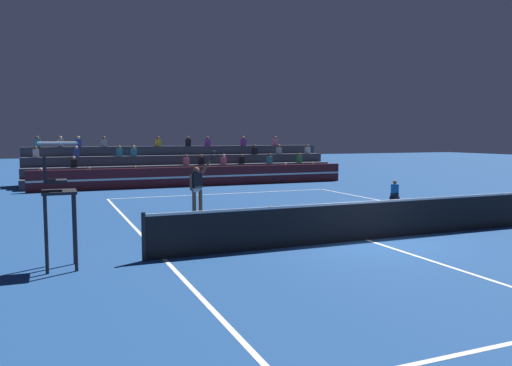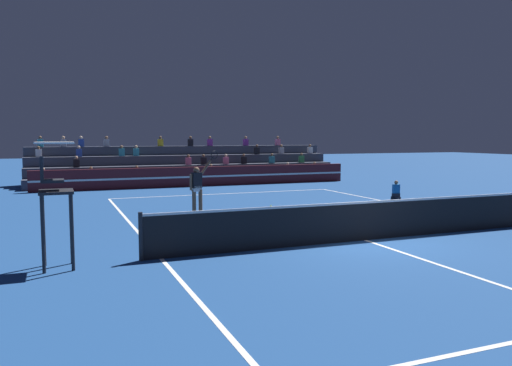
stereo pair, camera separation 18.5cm
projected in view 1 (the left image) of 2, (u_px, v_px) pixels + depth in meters
name	position (u px, v px, depth m)	size (l,w,h in m)	color
ground_plane	(367.00, 240.00, 13.45)	(120.00, 120.00, 0.00)	navy
court_lines	(367.00, 240.00, 13.45)	(11.10, 23.90, 0.01)	white
tennis_net	(367.00, 220.00, 13.40)	(12.00, 0.10, 1.10)	black
sponsor_banner_wall	(200.00, 176.00, 28.14)	(18.00, 0.26, 1.10)	#51191E
bleacher_stand	(186.00, 168.00, 31.03)	(18.69, 3.80, 2.83)	#383D4C
umpire_chair	(57.00, 188.00, 10.35)	(0.76, 0.84, 2.67)	black
ball_kid_courtside	(395.00, 192.00, 22.26)	(0.30, 0.36, 0.84)	black
tennis_player	(197.00, 187.00, 17.75)	(1.23, 0.51, 2.34)	brown
tennis_ball	(271.00, 206.00, 19.81)	(0.07, 0.07, 0.07)	#C6DB33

